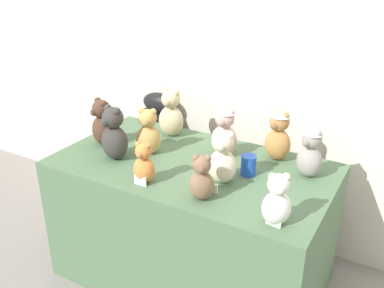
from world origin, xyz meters
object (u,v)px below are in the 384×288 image
(teddy_bear_cream, at_px, (222,159))
(teddy_bear_caramel, at_px, (278,133))
(teddy_bear_ginger, at_px, (144,164))
(teddy_bear_sand, at_px, (171,114))
(teddy_bear_snow, at_px, (277,201))
(teddy_bear_honey, at_px, (148,133))
(teddy_bear_mocha, at_px, (202,179))
(instrument_case, at_px, (161,153))
(teddy_bear_cocoa, at_px, (102,123))
(party_cup_blue, at_px, (248,165))
(display_table, at_px, (192,223))
(teddy_bear_ash, at_px, (311,150))
(teddy_bear_charcoal, at_px, (114,135))
(teddy_bear_blush, at_px, (224,129))

(teddy_bear_cream, height_order, teddy_bear_caramel, teddy_bear_caramel)
(teddy_bear_ginger, bearing_deg, teddy_bear_sand, 102.79)
(teddy_bear_snow, bearing_deg, teddy_bear_honey, 129.80)
(teddy_bear_cream, distance_m, teddy_bear_sand, 0.67)
(teddy_bear_mocha, height_order, teddy_bear_honey, teddy_bear_honey)
(teddy_bear_snow, relative_size, teddy_bear_ginger, 1.11)
(instrument_case, distance_m, teddy_bear_cocoa, 0.73)
(teddy_bear_sand, bearing_deg, teddy_bear_caramel, -6.74)
(teddy_bear_sand, relative_size, party_cup_blue, 2.83)
(teddy_bear_cream, height_order, party_cup_blue, teddy_bear_cream)
(display_table, bearing_deg, teddy_bear_snow, -27.80)
(teddy_bear_cream, bearing_deg, teddy_bear_ginger, -165.91)
(display_table, distance_m, teddy_bear_snow, 0.84)
(display_table, height_order, teddy_bear_snow, teddy_bear_snow)
(teddy_bear_sand, relative_size, teddy_bear_ash, 1.02)
(party_cup_blue, bearing_deg, teddy_bear_ash, 27.71)
(party_cup_blue, bearing_deg, teddy_bear_charcoal, -164.94)
(teddy_bear_cream, height_order, teddy_bear_honey, teddy_bear_cream)
(teddy_bear_cream, distance_m, teddy_bear_caramel, 0.42)
(teddy_bear_cream, relative_size, teddy_bear_charcoal, 0.90)
(teddy_bear_blush, height_order, party_cup_blue, teddy_bear_blush)
(teddy_bear_blush, distance_m, party_cup_blue, 0.28)
(teddy_bear_charcoal, distance_m, teddy_bear_ash, 1.06)
(teddy_bear_ginger, relative_size, teddy_bear_ash, 0.73)
(teddy_bear_caramel, distance_m, teddy_bear_cocoa, 1.03)
(teddy_bear_snow, distance_m, teddy_bear_sand, 1.09)
(teddy_bear_honey, bearing_deg, teddy_bear_caramel, 3.26)
(display_table, distance_m, teddy_bear_mocha, 0.62)
(teddy_bear_mocha, xyz_separation_m, teddy_bear_cream, (0.01, 0.19, 0.02))
(teddy_bear_snow, bearing_deg, party_cup_blue, 97.31)
(teddy_bear_ginger, bearing_deg, teddy_bear_ash, 27.40)
(teddy_bear_cocoa, xyz_separation_m, teddy_bear_honey, (0.31, 0.03, -0.01))
(teddy_bear_snow, xyz_separation_m, teddy_bear_caramel, (-0.21, 0.60, 0.05))
(instrument_case, relative_size, teddy_bear_ash, 3.11)
(teddy_bear_mocha, distance_m, teddy_bear_cocoa, 0.86)
(teddy_bear_honey, xyz_separation_m, teddy_bear_ash, (0.88, 0.19, 0.02))
(teddy_bear_ginger, distance_m, teddy_bear_charcoal, 0.33)
(teddy_bear_charcoal, relative_size, teddy_bear_ash, 1.04)
(teddy_bear_blush, bearing_deg, teddy_bear_ash, -4.05)
(teddy_bear_snow, bearing_deg, teddy_bear_ash, 59.28)
(teddy_bear_ash, bearing_deg, teddy_bear_blush, -160.99)
(teddy_bear_sand, bearing_deg, teddy_bear_cocoa, -139.02)
(teddy_bear_charcoal, xyz_separation_m, teddy_bear_ash, (1.00, 0.34, 0.00))
(display_table, distance_m, teddy_bear_sand, 0.68)
(display_table, distance_m, party_cup_blue, 0.55)
(teddy_bear_ash, xyz_separation_m, party_cup_blue, (-0.28, -0.14, -0.09))
(teddy_bear_mocha, height_order, teddy_bear_caramel, teddy_bear_caramel)
(teddy_bear_blush, height_order, teddy_bear_ginger, teddy_bear_blush)
(teddy_bear_mocha, distance_m, teddy_bear_cream, 0.20)
(teddy_bear_ginger, bearing_deg, teddy_bear_charcoal, 148.28)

